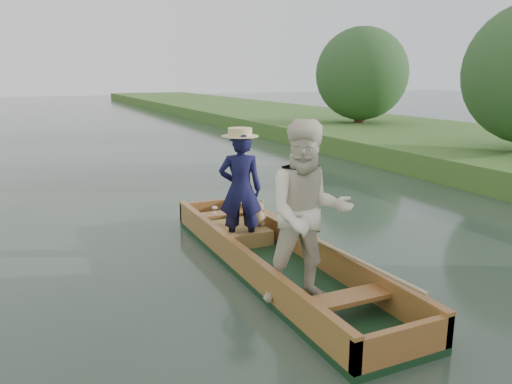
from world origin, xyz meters
name	(u,v)px	position (x,y,z in m)	size (l,w,h in m)	color
ground	(275,271)	(0.00, 0.00, 0.00)	(120.00, 120.00, 0.00)	#283D30
trees_far	(186,80)	(1.42, 8.20, 2.40)	(22.98, 12.85, 4.42)	#47331E
punt	(281,224)	(-0.10, -0.32, 0.75)	(1.30, 5.00, 2.09)	#13311A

